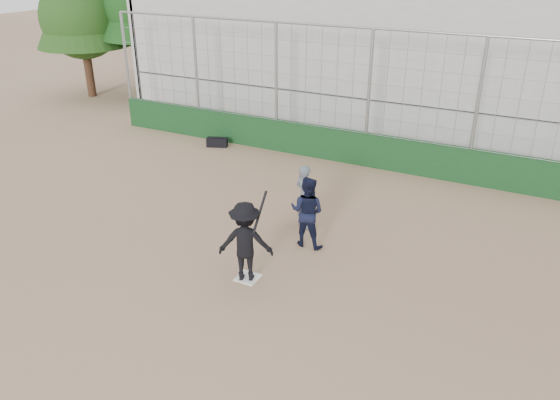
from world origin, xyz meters
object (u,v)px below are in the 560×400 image
at_px(batter_at_plate, 245,242).
at_px(umpire, 305,200).
at_px(catcher_crouched, 307,223).
at_px(equipment_bag, 217,142).

xyz_separation_m(batter_at_plate, umpire, (0.11, 2.53, -0.13)).
height_order(batter_at_plate, catcher_crouched, batter_at_plate).
distance_m(catcher_crouched, equipment_bag, 7.12).
xyz_separation_m(batter_at_plate, catcher_crouched, (0.52, 1.75, -0.28)).
xyz_separation_m(catcher_crouched, equipment_bag, (-5.38, 4.64, -0.41)).
distance_m(batter_at_plate, equipment_bag, 8.07).
xyz_separation_m(batter_at_plate, equipment_bag, (-4.87, 6.40, -0.69)).
relative_size(batter_at_plate, catcher_crouched, 1.64).
bearing_deg(equipment_bag, batter_at_plate, -52.74).
height_order(catcher_crouched, umpire, umpire).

